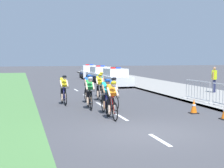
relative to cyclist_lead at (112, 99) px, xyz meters
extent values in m
plane|color=#424247|center=(0.49, -2.64, -0.79)|extent=(160.00, 160.00, 0.00)
cube|color=gray|center=(7.64, 11.36, -0.73)|extent=(4.99, 60.00, 0.12)
cube|color=#9E9E99|center=(5.22, 11.36, -0.72)|extent=(0.16, 60.00, 0.13)
cube|color=white|center=(0.49, -3.74, -0.78)|extent=(0.14, 1.60, 0.01)
cube|color=white|center=(0.49, 0.26, -0.78)|extent=(0.14, 1.60, 0.01)
cube|color=white|center=(0.49, 4.26, -0.78)|extent=(0.14, 1.60, 0.01)
cube|color=white|center=(0.49, 8.26, -0.78)|extent=(0.14, 1.60, 0.01)
cube|color=white|center=(0.49, 12.26, -0.78)|extent=(0.14, 1.60, 0.01)
torus|color=black|center=(0.01, -0.48, -0.42)|extent=(0.06, 0.72, 0.72)
cylinder|color=#99999E|center=(0.01, -0.48, -0.42)|extent=(0.06, 0.06, 0.06)
torus|color=black|center=(-0.01, 0.52, -0.42)|extent=(0.06, 0.72, 0.72)
cylinder|color=#99999E|center=(-0.01, 0.52, -0.42)|extent=(0.06, 0.06, 0.06)
cylinder|color=#B21919|center=(0.00, -0.03, 0.11)|extent=(0.05, 0.55, 0.04)
cylinder|color=#B21919|center=(0.00, -0.20, -0.21)|extent=(0.05, 0.48, 0.63)
cylinder|color=#B21919|center=(0.00, 0.17, -0.19)|extent=(0.04, 0.04, 0.65)
cylinder|color=black|center=(0.01, -0.38, 0.09)|extent=(0.42, 0.04, 0.03)
cube|color=black|center=(0.00, 0.17, 0.15)|extent=(0.10, 0.22, 0.05)
cube|color=orange|center=(0.00, 0.05, 0.35)|extent=(0.29, 0.56, 0.44)
cube|color=black|center=(0.00, 0.16, 0.19)|extent=(0.28, 0.21, 0.18)
cylinder|color=black|center=(0.09, 0.11, -0.15)|extent=(0.11, 0.23, 0.40)
cylinder|color=beige|center=(0.09, 0.03, -0.41)|extent=(0.09, 0.16, 0.36)
cylinder|color=black|center=(-0.09, 0.11, -0.15)|extent=(0.11, 0.17, 0.40)
cylinder|color=beige|center=(-0.09, 0.03, -0.41)|extent=(0.09, 0.12, 0.36)
cylinder|color=beige|center=(0.16, -0.16, 0.30)|extent=(0.08, 0.40, 0.35)
cylinder|color=beige|center=(-0.16, -0.17, 0.30)|extent=(0.08, 0.40, 0.35)
sphere|color=beige|center=(0.00, -0.25, 0.59)|extent=(0.19, 0.19, 0.19)
ellipsoid|color=yellow|center=(0.00, -0.26, 0.66)|extent=(0.24, 0.32, 0.24)
torus|color=black|center=(0.09, 0.78, -0.42)|extent=(0.05, 0.72, 0.72)
cylinder|color=#99999E|center=(0.09, 0.78, -0.42)|extent=(0.06, 0.06, 0.06)
torus|color=black|center=(0.09, 1.78, -0.42)|extent=(0.05, 0.72, 0.72)
cylinder|color=#99999E|center=(0.09, 1.78, -0.42)|extent=(0.06, 0.06, 0.06)
cylinder|color=#1E1E99|center=(0.09, 1.23, 0.11)|extent=(0.04, 0.55, 0.04)
cylinder|color=#1E1E99|center=(0.09, 1.06, -0.21)|extent=(0.04, 0.48, 0.63)
cylinder|color=#1E1E99|center=(0.09, 1.43, -0.19)|extent=(0.04, 0.04, 0.65)
cylinder|color=black|center=(0.09, 0.88, 0.09)|extent=(0.42, 0.03, 0.03)
cube|color=black|center=(0.09, 1.43, 0.15)|extent=(0.10, 0.22, 0.05)
cube|color=#19B2B7|center=(0.09, 1.31, 0.35)|extent=(0.28, 0.55, 0.46)
cube|color=black|center=(0.09, 1.42, 0.19)|extent=(0.28, 0.20, 0.18)
cylinder|color=black|center=(0.18, 1.37, -0.15)|extent=(0.11, 0.22, 0.40)
cylinder|color=#9E7051|center=(0.18, 1.29, -0.41)|extent=(0.09, 0.15, 0.36)
cylinder|color=black|center=(0.00, 1.37, -0.15)|extent=(0.11, 0.17, 0.40)
cylinder|color=#9E7051|center=(0.00, 1.29, -0.41)|extent=(0.09, 0.12, 0.36)
cylinder|color=#9E7051|center=(0.25, 1.09, 0.30)|extent=(0.08, 0.40, 0.35)
cylinder|color=#9E7051|center=(-0.07, 1.09, 0.30)|extent=(0.08, 0.40, 0.35)
sphere|color=#9E7051|center=(0.09, 1.01, 0.59)|extent=(0.19, 0.19, 0.19)
ellipsoid|color=blue|center=(0.09, 1.00, 0.66)|extent=(0.23, 0.32, 0.24)
torus|color=black|center=(0.68, 1.88, -0.42)|extent=(0.12, 0.72, 0.72)
cylinder|color=#99999E|center=(0.68, 1.88, -0.42)|extent=(0.07, 0.07, 0.06)
torus|color=black|center=(0.57, 2.88, -0.42)|extent=(0.12, 0.72, 0.72)
cylinder|color=#99999E|center=(0.57, 2.88, -0.42)|extent=(0.07, 0.07, 0.06)
cylinder|color=black|center=(0.63, 2.33, 0.11)|extent=(0.10, 0.55, 0.04)
cylinder|color=black|center=(0.65, 2.16, -0.21)|extent=(0.09, 0.48, 0.63)
cylinder|color=black|center=(0.60, 2.53, -0.19)|extent=(0.04, 0.04, 0.65)
cylinder|color=black|center=(0.67, 1.98, 0.09)|extent=(0.42, 0.07, 0.03)
cube|color=black|center=(0.60, 2.53, 0.15)|extent=(0.12, 0.23, 0.05)
cube|color=blue|center=(0.62, 2.41, 0.35)|extent=(0.34, 0.58, 0.44)
cube|color=black|center=(0.61, 2.52, 0.19)|extent=(0.30, 0.23, 0.18)
cylinder|color=black|center=(0.70, 2.48, -0.15)|extent=(0.13, 0.23, 0.40)
cylinder|color=beige|center=(0.71, 2.40, -0.41)|extent=(0.11, 0.16, 0.36)
cylinder|color=black|center=(0.52, 2.46, -0.15)|extent=(0.13, 0.18, 0.40)
cylinder|color=beige|center=(0.53, 2.38, -0.41)|extent=(0.10, 0.13, 0.36)
cylinder|color=beige|center=(0.80, 2.21, 0.30)|extent=(0.12, 0.41, 0.35)
cylinder|color=beige|center=(0.48, 2.17, 0.30)|extent=(0.12, 0.41, 0.35)
sphere|color=beige|center=(0.65, 2.11, 0.59)|extent=(0.19, 0.19, 0.19)
ellipsoid|color=black|center=(0.65, 2.10, 0.66)|extent=(0.26, 0.34, 0.24)
torus|color=black|center=(-0.35, 2.38, -0.42)|extent=(0.08, 0.73, 0.72)
cylinder|color=#99999E|center=(-0.35, 2.38, -0.42)|extent=(0.06, 0.06, 0.06)
torus|color=black|center=(-0.30, 3.38, -0.42)|extent=(0.08, 0.73, 0.72)
cylinder|color=#99999E|center=(-0.30, 3.38, -0.42)|extent=(0.06, 0.06, 0.06)
cylinder|color=black|center=(-0.33, 2.83, 0.11)|extent=(0.07, 0.55, 0.04)
cylinder|color=black|center=(-0.34, 2.66, -0.21)|extent=(0.07, 0.48, 0.63)
cylinder|color=black|center=(-0.32, 3.03, -0.19)|extent=(0.04, 0.04, 0.65)
cylinder|color=black|center=(-0.35, 2.48, 0.09)|extent=(0.42, 0.05, 0.03)
cube|color=black|center=(-0.32, 3.03, 0.15)|extent=(0.11, 0.23, 0.05)
cube|color=green|center=(-0.32, 2.91, 0.35)|extent=(0.31, 0.57, 0.45)
cube|color=black|center=(-0.32, 3.02, 0.19)|extent=(0.29, 0.22, 0.18)
cylinder|color=black|center=(-0.23, 2.97, -0.15)|extent=(0.12, 0.23, 0.40)
cylinder|color=beige|center=(-0.23, 2.89, -0.41)|extent=(0.10, 0.16, 0.36)
cylinder|color=black|center=(-0.41, 2.98, -0.15)|extent=(0.12, 0.17, 0.40)
cylinder|color=beige|center=(-0.41, 2.90, -0.41)|extent=(0.10, 0.13, 0.36)
cylinder|color=beige|center=(-0.17, 2.68, 0.30)|extent=(0.10, 0.40, 0.35)
cylinder|color=beige|center=(-0.49, 2.70, 0.30)|extent=(0.10, 0.40, 0.35)
sphere|color=beige|center=(-0.34, 2.61, 0.59)|extent=(0.19, 0.19, 0.19)
ellipsoid|color=white|center=(-0.34, 2.60, 0.66)|extent=(0.25, 0.33, 0.24)
torus|color=black|center=(0.02, 4.47, -0.42)|extent=(0.07, 0.73, 0.72)
cylinder|color=#99999E|center=(0.02, 4.47, -0.42)|extent=(0.06, 0.06, 0.06)
torus|color=black|center=(-0.01, 5.47, -0.42)|extent=(0.07, 0.73, 0.72)
cylinder|color=#99999E|center=(-0.01, 5.47, -0.42)|extent=(0.06, 0.06, 0.06)
cylinder|color=silver|center=(0.01, 4.92, 0.11)|extent=(0.06, 0.55, 0.04)
cylinder|color=silver|center=(0.01, 4.74, -0.21)|extent=(0.06, 0.48, 0.63)
cylinder|color=silver|center=(0.00, 5.12, -0.19)|extent=(0.04, 0.04, 0.65)
cylinder|color=black|center=(0.02, 4.57, 0.09)|extent=(0.42, 0.04, 0.03)
cube|color=black|center=(0.00, 5.12, 0.15)|extent=(0.11, 0.22, 0.05)
cube|color=blue|center=(0.00, 4.99, 0.35)|extent=(0.30, 0.55, 0.46)
cube|color=black|center=(0.00, 5.11, 0.19)|extent=(0.29, 0.21, 0.18)
cylinder|color=black|center=(0.09, 5.06, -0.15)|extent=(0.12, 0.23, 0.40)
cylinder|color=tan|center=(0.09, 4.98, -0.41)|extent=(0.10, 0.16, 0.36)
cylinder|color=black|center=(-0.09, 5.05, -0.15)|extent=(0.12, 0.17, 0.40)
cylinder|color=tan|center=(-0.09, 4.97, -0.41)|extent=(0.09, 0.13, 0.36)
cylinder|color=tan|center=(0.17, 4.78, 0.30)|extent=(0.09, 0.40, 0.35)
cylinder|color=tan|center=(-0.15, 4.77, 0.30)|extent=(0.09, 0.40, 0.35)
sphere|color=tan|center=(0.02, 4.69, 0.59)|extent=(0.19, 0.19, 0.19)
ellipsoid|color=blue|center=(0.02, 4.68, 0.66)|extent=(0.24, 0.32, 0.24)
torus|color=black|center=(-1.30, 4.20, -0.42)|extent=(0.08, 0.73, 0.72)
cylinder|color=#99999E|center=(-1.30, 4.20, -0.42)|extent=(0.06, 0.06, 0.06)
torus|color=black|center=(-1.34, 5.20, -0.42)|extent=(0.08, 0.73, 0.72)
cylinder|color=#99999E|center=(-1.34, 5.20, -0.42)|extent=(0.06, 0.06, 0.06)
cylinder|color=#1E1E99|center=(-1.32, 4.65, 0.11)|extent=(0.06, 0.55, 0.04)
cylinder|color=#1E1E99|center=(-1.31, 4.48, -0.21)|extent=(0.06, 0.48, 0.63)
cylinder|color=#1E1E99|center=(-1.33, 4.85, -0.19)|extent=(0.04, 0.04, 0.65)
cylinder|color=black|center=(-1.30, 4.30, 0.09)|extent=(0.42, 0.05, 0.03)
cube|color=black|center=(-1.33, 4.85, 0.15)|extent=(0.11, 0.22, 0.05)
cube|color=yellow|center=(-1.32, 4.73, 0.35)|extent=(0.31, 0.55, 0.47)
cube|color=black|center=(-1.33, 4.84, 0.19)|extent=(0.29, 0.21, 0.18)
cylinder|color=black|center=(-1.24, 4.80, -0.15)|extent=(0.12, 0.23, 0.40)
cylinder|color=beige|center=(-1.23, 4.72, -0.41)|extent=(0.10, 0.16, 0.36)
cylinder|color=black|center=(-1.42, 4.79, -0.15)|extent=(0.12, 0.17, 0.40)
cylinder|color=beige|center=(-1.41, 4.71, -0.41)|extent=(0.10, 0.13, 0.36)
cylinder|color=beige|center=(-1.15, 4.52, 0.30)|extent=(0.09, 0.40, 0.35)
cylinder|color=beige|center=(-1.47, 4.51, 0.30)|extent=(0.09, 0.40, 0.35)
sphere|color=beige|center=(-1.31, 4.43, 0.59)|extent=(0.19, 0.19, 0.19)
ellipsoid|color=black|center=(-1.31, 4.42, 0.66)|extent=(0.24, 0.32, 0.24)
torus|color=black|center=(0.76, 5.25, -0.42)|extent=(0.09, 0.73, 0.72)
cylinder|color=#99999E|center=(0.76, 5.25, -0.42)|extent=(0.06, 0.06, 0.06)
torus|color=black|center=(0.82, 6.25, -0.42)|extent=(0.09, 0.73, 0.72)
cylinder|color=#99999E|center=(0.82, 6.25, -0.42)|extent=(0.06, 0.06, 0.06)
cylinder|color=white|center=(0.79, 5.70, 0.11)|extent=(0.07, 0.55, 0.04)
cylinder|color=white|center=(0.78, 5.52, -0.21)|extent=(0.07, 0.48, 0.63)
cylinder|color=white|center=(0.80, 5.90, -0.19)|extent=(0.04, 0.04, 0.65)
cylinder|color=black|center=(0.77, 5.35, 0.09)|extent=(0.42, 0.05, 0.03)
cube|color=black|center=(0.80, 5.90, 0.15)|extent=(0.11, 0.23, 0.05)
cube|color=yellow|center=(0.79, 5.77, 0.35)|extent=(0.31, 0.56, 0.46)
cube|color=black|center=(0.80, 5.89, 0.19)|extent=(0.29, 0.22, 0.18)
cylinder|color=black|center=(0.88, 5.83, -0.15)|extent=(0.12, 0.23, 0.40)
cylinder|color=beige|center=(0.88, 5.75, -0.41)|extent=(0.10, 0.16, 0.36)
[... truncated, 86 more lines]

